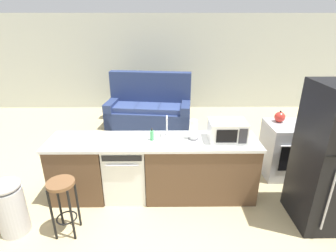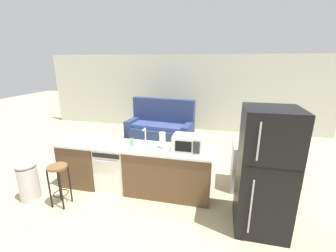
# 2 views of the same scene
# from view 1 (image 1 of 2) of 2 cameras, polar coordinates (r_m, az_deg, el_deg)

# --- Properties ---
(ground_plane) EXTENTS (24.00, 24.00, 0.00)m
(ground_plane) POSITION_cam_1_polar(r_m,az_deg,el_deg) (4.13, -5.12, -14.44)
(ground_plane) COLOR tan
(wall_back) EXTENTS (10.00, 0.06, 2.60)m
(wall_back) POSITION_cam_1_polar(r_m,az_deg,el_deg) (7.58, -0.75, 13.53)
(wall_back) COLOR beige
(wall_back) RESTS_ON ground_plane
(kitchen_counter) EXTENTS (2.94, 0.66, 0.90)m
(kitchen_counter) POSITION_cam_1_polar(r_m,az_deg,el_deg) (3.88, -1.76, -9.51)
(kitchen_counter) COLOR brown
(kitchen_counter) RESTS_ON ground_plane
(dishwasher) EXTENTS (0.58, 0.61, 0.84)m
(dishwasher) POSITION_cam_1_polar(r_m,az_deg,el_deg) (3.92, -9.02, -9.43)
(dishwasher) COLOR white
(dishwasher) RESTS_ON ground_plane
(stove_range) EXTENTS (0.76, 0.68, 0.90)m
(stove_range) POSITION_cam_1_polar(r_m,az_deg,el_deg) (4.79, 24.62, -4.73)
(stove_range) COLOR #A8AAB2
(stove_range) RESTS_ON ground_plane
(refrigerator) EXTENTS (0.72, 0.73, 1.83)m
(refrigerator) POSITION_cam_1_polar(r_m,az_deg,el_deg) (3.75, 32.42, -5.92)
(refrigerator) COLOR black
(refrigerator) RESTS_ON ground_plane
(microwave) EXTENTS (0.50, 0.37, 0.28)m
(microwave) POSITION_cam_1_polar(r_m,az_deg,el_deg) (3.69, 12.76, -1.01)
(microwave) COLOR white
(microwave) RESTS_ON kitchen_counter
(sink_faucet) EXTENTS (0.07, 0.18, 0.30)m
(sink_faucet) POSITION_cam_1_polar(r_m,az_deg,el_deg) (3.75, -0.25, -0.17)
(sink_faucet) COLOR silver
(sink_faucet) RESTS_ON kitchen_counter
(paper_towel_roll) EXTENTS (0.14, 0.14, 0.28)m
(paper_towel_roll) POSITION_cam_1_polar(r_m,az_deg,el_deg) (3.65, 5.58, -0.85)
(paper_towel_roll) COLOR #4C4C51
(paper_towel_roll) RESTS_ON kitchen_counter
(soap_bottle) EXTENTS (0.06, 0.06, 0.18)m
(soap_bottle) POSITION_cam_1_polar(r_m,az_deg,el_deg) (3.63, -3.51, -2.03)
(soap_bottle) COLOR #4CB266
(soap_bottle) RESTS_ON kitchen_counter
(kettle) EXTENTS (0.21, 0.17, 0.19)m
(kettle) POSITION_cam_1_polar(r_m,az_deg,el_deg) (4.63, 23.18, 1.83)
(kettle) COLOR red
(kettle) RESTS_ON stove_range
(bar_stool) EXTENTS (0.32, 0.32, 0.74)m
(bar_stool) POSITION_cam_1_polar(r_m,az_deg,el_deg) (3.41, -21.91, -14.06)
(bar_stool) COLOR brown
(bar_stool) RESTS_ON ground_plane
(trash_bin) EXTENTS (0.35, 0.35, 0.74)m
(trash_bin) POSITION_cam_1_polar(r_m,az_deg,el_deg) (3.80, -31.11, -14.72)
(trash_bin) COLOR #B7B7BC
(trash_bin) RESTS_ON ground_plane
(couch) EXTENTS (2.09, 1.13, 1.27)m
(couch) POSITION_cam_1_polar(r_m,az_deg,el_deg) (6.51, -4.05, 3.76)
(couch) COLOR navy
(couch) RESTS_ON ground_plane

